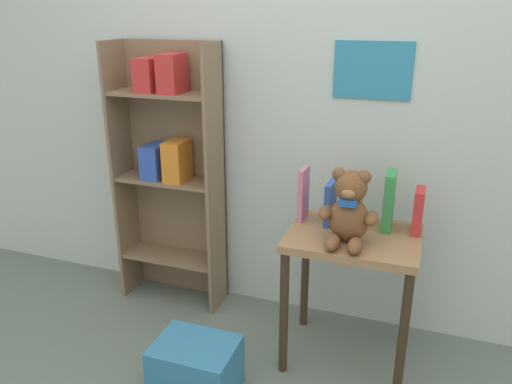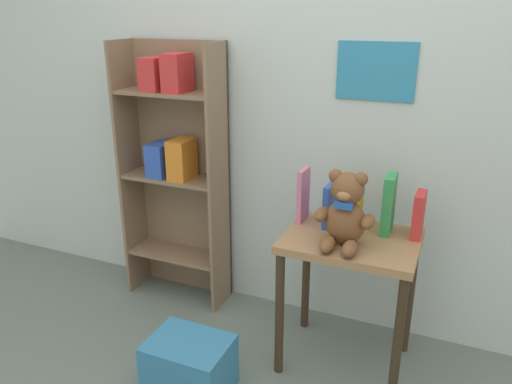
{
  "view_description": "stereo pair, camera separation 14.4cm",
  "coord_description": "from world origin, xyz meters",
  "px_view_note": "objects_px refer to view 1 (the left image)",
  "views": [
    {
      "loc": [
        0.52,
        -1.06,
        1.57
      ],
      "look_at": [
        -0.21,
        1.0,
        0.77
      ],
      "focal_mm": 35.0,
      "sensor_mm": 36.0,
      "label": 1
    },
    {
      "loc": [
        0.66,
        -1.01,
        1.57
      ],
      "look_at": [
        -0.21,
        1.0,
        0.77
      ],
      "focal_mm": 35.0,
      "sensor_mm": 36.0,
      "label": 2
    }
  ],
  "objects_px": {
    "bookshelf_side": "(170,162)",
    "book_standing_yellow": "(359,205)",
    "book_standing_red": "(418,211)",
    "book_standing_green": "(389,201)",
    "book_standing_pink": "(303,194)",
    "book_standing_blue": "(330,202)",
    "teddy_bear": "(349,210)",
    "display_table": "(352,258)",
    "storage_bin": "(196,369)"
  },
  "relations": [
    {
      "from": "storage_bin",
      "to": "book_standing_yellow",
      "type": "bearing_deg",
      "value": 45.78
    },
    {
      "from": "bookshelf_side",
      "to": "book_standing_red",
      "type": "relative_size",
      "value": 7.16
    },
    {
      "from": "display_table",
      "to": "teddy_bear",
      "type": "xyz_separation_m",
      "value": [
        -0.02,
        -0.09,
        0.26
      ]
    },
    {
      "from": "book_standing_green",
      "to": "bookshelf_side",
      "type": "bearing_deg",
      "value": 172.54
    },
    {
      "from": "book_standing_green",
      "to": "book_standing_pink",
      "type": "bearing_deg",
      "value": -177.99
    },
    {
      "from": "display_table",
      "to": "book_standing_red",
      "type": "relative_size",
      "value": 3.23
    },
    {
      "from": "teddy_bear",
      "to": "storage_bin",
      "type": "bearing_deg",
      "value": -145.8
    },
    {
      "from": "book_standing_yellow",
      "to": "book_standing_red",
      "type": "xyz_separation_m",
      "value": [
        0.26,
        0.0,
        0.01
      ]
    },
    {
      "from": "teddy_bear",
      "to": "book_standing_red",
      "type": "height_order",
      "value": "teddy_bear"
    },
    {
      "from": "book_standing_blue",
      "to": "book_standing_yellow",
      "type": "height_order",
      "value": "book_standing_blue"
    },
    {
      "from": "display_table",
      "to": "book_standing_blue",
      "type": "bearing_deg",
      "value": 142.91
    },
    {
      "from": "book_standing_yellow",
      "to": "storage_bin",
      "type": "bearing_deg",
      "value": -136.74
    },
    {
      "from": "book_standing_blue",
      "to": "book_standing_pink",
      "type": "bearing_deg",
      "value": -178.28
    },
    {
      "from": "book_standing_pink",
      "to": "storage_bin",
      "type": "distance_m",
      "value": 0.91
    },
    {
      "from": "book_standing_blue",
      "to": "storage_bin",
      "type": "height_order",
      "value": "book_standing_blue"
    },
    {
      "from": "book_standing_pink",
      "to": "book_standing_blue",
      "type": "xyz_separation_m",
      "value": [
        0.13,
        0.0,
        -0.03
      ]
    },
    {
      "from": "teddy_bear",
      "to": "book_standing_yellow",
      "type": "distance_m",
      "value": 0.22
    },
    {
      "from": "book_standing_green",
      "to": "book_standing_red",
      "type": "xyz_separation_m",
      "value": [
        0.13,
        0.01,
        -0.03
      ]
    },
    {
      "from": "teddy_bear",
      "to": "book_standing_green",
      "type": "height_order",
      "value": "teddy_bear"
    },
    {
      "from": "bookshelf_side",
      "to": "teddy_bear",
      "type": "relative_size",
      "value": 4.44
    },
    {
      "from": "book_standing_yellow",
      "to": "book_standing_green",
      "type": "xyz_separation_m",
      "value": [
        0.13,
        -0.01,
        0.04
      ]
    },
    {
      "from": "book_standing_blue",
      "to": "book_standing_yellow",
      "type": "xyz_separation_m",
      "value": [
        0.13,
        0.03,
        -0.01
      ]
    },
    {
      "from": "book_standing_blue",
      "to": "book_standing_red",
      "type": "bearing_deg",
      "value": 5.54
    },
    {
      "from": "book_standing_pink",
      "to": "bookshelf_side",
      "type": "bearing_deg",
      "value": 171.41
    },
    {
      "from": "book_standing_yellow",
      "to": "display_table",
      "type": "bearing_deg",
      "value": -92.52
    },
    {
      "from": "book_standing_blue",
      "to": "teddy_bear",
      "type": "bearing_deg",
      "value": -56.73
    },
    {
      "from": "teddy_bear",
      "to": "book_standing_pink",
      "type": "distance_m",
      "value": 0.3
    },
    {
      "from": "bookshelf_side",
      "to": "book_standing_red",
      "type": "bearing_deg",
      "value": -5.45
    },
    {
      "from": "display_table",
      "to": "book_standing_yellow",
      "type": "relative_size",
      "value": 3.53
    },
    {
      "from": "bookshelf_side",
      "to": "book_standing_pink",
      "type": "bearing_deg",
      "value": -10.89
    },
    {
      "from": "book_standing_pink",
      "to": "book_standing_red",
      "type": "relative_size",
      "value": 1.25
    },
    {
      "from": "book_standing_green",
      "to": "storage_bin",
      "type": "bearing_deg",
      "value": -141.43
    },
    {
      "from": "teddy_bear",
      "to": "book_standing_red",
      "type": "bearing_deg",
      "value": 37.45
    },
    {
      "from": "book_standing_green",
      "to": "storage_bin",
      "type": "distance_m",
      "value": 1.11
    },
    {
      "from": "book_standing_yellow",
      "to": "book_standing_green",
      "type": "relative_size",
      "value": 0.69
    },
    {
      "from": "teddy_bear",
      "to": "book_standing_green",
      "type": "xyz_separation_m",
      "value": [
        0.14,
        0.2,
        -0.01
      ]
    },
    {
      "from": "display_table",
      "to": "teddy_bear",
      "type": "relative_size",
      "value": 2.0
    },
    {
      "from": "display_table",
      "to": "bookshelf_side",
      "type": "bearing_deg",
      "value": 166.6
    },
    {
      "from": "bookshelf_side",
      "to": "book_standing_yellow",
      "type": "distance_m",
      "value": 1.04
    },
    {
      "from": "book_standing_green",
      "to": "storage_bin",
      "type": "relative_size",
      "value": 0.76
    },
    {
      "from": "book_standing_green",
      "to": "book_standing_red",
      "type": "distance_m",
      "value": 0.13
    },
    {
      "from": "display_table",
      "to": "book_standing_pink",
      "type": "bearing_deg",
      "value": 159.33
    },
    {
      "from": "teddy_bear",
      "to": "book_standing_pink",
      "type": "relative_size",
      "value": 1.29
    },
    {
      "from": "teddy_bear",
      "to": "book_standing_yellow",
      "type": "relative_size",
      "value": 1.77
    },
    {
      "from": "book_standing_pink",
      "to": "display_table",
      "type": "bearing_deg",
      "value": -18.37
    },
    {
      "from": "bookshelf_side",
      "to": "teddy_bear",
      "type": "bearing_deg",
      "value": -18.05
    },
    {
      "from": "book_standing_red",
      "to": "book_standing_green",
      "type": "bearing_deg",
      "value": -176.91
    },
    {
      "from": "storage_bin",
      "to": "book_standing_red",
      "type": "bearing_deg",
      "value": 35.3
    },
    {
      "from": "book_standing_blue",
      "to": "book_standing_green",
      "type": "relative_size",
      "value": 0.75
    },
    {
      "from": "book_standing_blue",
      "to": "book_standing_red",
      "type": "xyz_separation_m",
      "value": [
        0.38,
        0.03,
        0.0
      ]
    }
  ]
}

